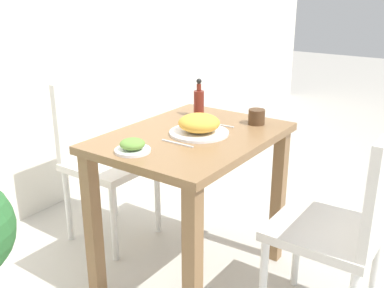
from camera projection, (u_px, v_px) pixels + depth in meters
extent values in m
plane|color=#B7B2A8|center=(192.00, 275.00, 2.29)|extent=(16.00, 16.00, 0.00)
cube|color=white|center=(13.00, 3.00, 2.52)|extent=(8.00, 0.05, 2.60)
cube|color=olive|center=(192.00, 137.00, 2.04)|extent=(0.87, 0.65, 0.04)
cube|color=olive|center=(193.00, 270.00, 1.72)|extent=(0.06, 0.06, 0.72)
cube|color=olive|center=(278.00, 197.00, 2.32)|extent=(0.06, 0.06, 0.72)
cube|color=olive|center=(93.00, 228.00, 2.02)|extent=(0.06, 0.06, 0.72)
cube|color=olive|center=(192.00, 173.00, 2.61)|extent=(0.06, 0.06, 0.72)
cube|color=silver|center=(326.00, 230.00, 1.84)|extent=(0.42, 0.42, 0.04)
cube|color=silver|center=(383.00, 188.00, 1.65)|extent=(0.40, 0.04, 0.44)
cylinder|color=white|center=(297.00, 246.00, 2.15)|extent=(0.03, 0.03, 0.43)
cylinder|color=white|center=(263.00, 284.00, 1.88)|extent=(0.03, 0.03, 0.43)
cylinder|color=white|center=(375.00, 272.00, 1.96)|extent=(0.03, 0.03, 0.43)
cube|color=silver|center=(111.00, 164.00, 2.51)|extent=(0.42, 0.42, 0.04)
cube|color=silver|center=(84.00, 117.00, 2.53)|extent=(0.40, 0.04, 0.44)
cylinder|color=white|center=(114.00, 224.00, 2.35)|extent=(0.03, 0.03, 0.43)
cylinder|color=white|center=(157.00, 199.00, 2.63)|extent=(0.03, 0.03, 0.43)
cylinder|color=white|center=(68.00, 205.00, 2.55)|extent=(0.03, 0.03, 0.43)
cylinder|color=white|center=(113.00, 184.00, 2.82)|extent=(0.03, 0.03, 0.43)
cylinder|color=white|center=(199.00, 133.00, 2.03)|extent=(0.27, 0.27, 0.01)
ellipsoid|color=gold|center=(199.00, 123.00, 2.01)|extent=(0.19, 0.19, 0.08)
cylinder|color=white|center=(133.00, 150.00, 1.81)|extent=(0.15, 0.15, 0.01)
ellipsoid|color=olive|center=(132.00, 144.00, 1.80)|extent=(0.10, 0.10, 0.04)
cylinder|color=#4C331E|center=(257.00, 117.00, 2.16)|extent=(0.08, 0.08, 0.07)
cylinder|color=maroon|center=(199.00, 104.00, 2.28)|extent=(0.05, 0.05, 0.13)
cylinder|color=maroon|center=(199.00, 87.00, 2.26)|extent=(0.02, 0.02, 0.04)
sphere|color=black|center=(199.00, 81.00, 2.24)|extent=(0.03, 0.03, 0.03)
cube|color=silver|center=(177.00, 143.00, 1.90)|extent=(0.01, 0.16, 0.00)
cube|color=silver|center=(218.00, 125.00, 2.16)|extent=(0.02, 0.16, 0.00)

